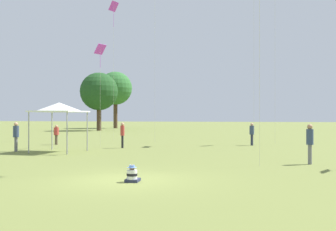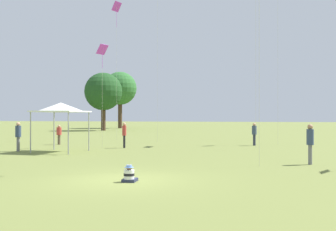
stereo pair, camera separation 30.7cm
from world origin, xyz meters
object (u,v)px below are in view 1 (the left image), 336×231
person_standing_1 (56,133)px  person_standing_3 (122,132)px  person_standing_4 (252,132)px  person_standing_5 (16,134)px  canopy_tent (59,108)px  distant_tree_0 (115,89)px  person_standing_2 (310,140)px  kite_7 (100,53)px  kite_4 (114,12)px  distant_tree_1 (99,92)px  seated_toddler (132,175)px

person_standing_1 → person_standing_3: person_standing_3 is taller
person_standing_4 → person_standing_5: (-14.31, -8.62, 0.09)m
person_standing_1 → canopy_tent: (3.33, -5.71, 1.84)m
person_standing_3 → distant_tree_0: distant_tree_0 is taller
person_standing_2 → person_standing_4: (-2.77, 11.39, -0.11)m
person_standing_1 → kite_7: size_ratio=0.21×
canopy_tent → kite_7: kite_7 is taller
kite_4 → distant_tree_1: 25.59m
person_standing_4 → canopy_tent: canopy_tent is taller
person_standing_5 → distant_tree_0: bearing=11.0°
person_standing_5 → kite_7: kite_7 is taller
person_standing_2 → person_standing_4: size_ratio=1.08×
seated_toddler → canopy_tent: size_ratio=0.19×
seated_toddler → person_standing_5: bearing=135.8°
person_standing_3 → distant_tree_1: (-14.87, 31.10, 4.96)m
kite_4 → kite_7: kite_4 is taller
person_standing_1 → person_standing_3: 6.39m
kite_7 → kite_4: bearing=-98.2°
person_standing_1 → person_standing_4: person_standing_4 is taller
person_standing_5 → person_standing_3: bearing=-55.4°
distant_tree_0 → distant_tree_1: 12.60m
distant_tree_1 → person_standing_5: bearing=-75.2°
person_standing_1 → person_standing_2: size_ratio=0.84×
person_standing_2 → person_standing_4: person_standing_2 is taller
seated_toddler → person_standing_5: (-10.63, 9.21, 0.88)m
distant_tree_0 → person_standing_4: bearing=-56.8°
seated_toddler → distant_tree_1: 49.09m
seated_toddler → kite_4: (-9.05, 22.10, 11.78)m
distant_tree_1 → person_standing_2: bearing=-55.2°
person_standing_1 → person_standing_2: 19.72m
person_standing_5 → distant_tree_1: (-9.32, 35.25, 4.95)m
canopy_tent → seated_toddler: bearing=-50.5°
canopy_tent → kite_4: (-1.19, 12.55, 9.27)m
seated_toddler → person_standing_3: bearing=107.5°
person_standing_5 → seated_toddler: bearing=-133.2°
distant_tree_1 → person_standing_1: bearing=-73.3°
seated_toddler → distant_tree_1: bearing=110.9°
person_standing_4 → kite_4: size_ratio=0.13×
seated_toddler → distant_tree_1: size_ratio=0.06×
person_standing_3 → distant_tree_0: 47.04m
person_standing_3 → kite_7: 5.93m
person_standing_3 → canopy_tent: bearing=17.5°
person_standing_1 → person_standing_4: bearing=82.1°
person_standing_1 → distant_tree_0: size_ratio=0.15×
canopy_tent → distant_tree_1: 37.10m
distant_tree_0 → person_standing_1: bearing=-75.6°
seated_toddler → canopy_tent: 12.62m
canopy_tent → kite_4: bearing=95.4°
seated_toddler → distant_tree_1: (-19.96, 44.47, 5.83)m
canopy_tent → person_standing_5: bearing=-173.1°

